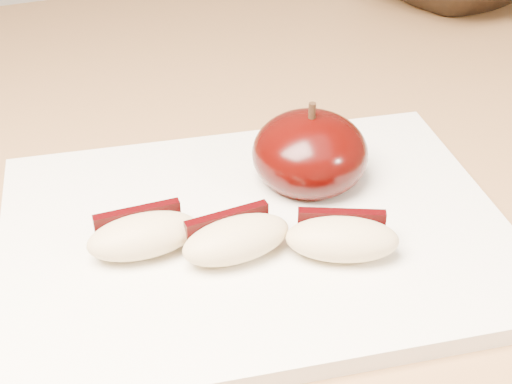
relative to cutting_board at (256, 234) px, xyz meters
name	(u,v)px	position (x,y,z in m)	size (l,w,h in m)	color
back_cabinet	(81,155)	(-0.02, 0.83, -0.44)	(2.40, 0.62, 0.94)	silver
cutting_board	(256,234)	(0.00, 0.00, 0.00)	(0.29, 0.22, 0.01)	white
apple_half	(310,153)	(0.05, 0.04, 0.02)	(0.09, 0.09, 0.06)	black
apple_wedge_a	(143,234)	(-0.07, 0.00, 0.02)	(0.06, 0.03, 0.02)	tan
apple_wedge_b	(235,238)	(-0.02, -0.02, 0.02)	(0.06, 0.03, 0.02)	tan
apple_wedge_c	(342,238)	(0.04, -0.04, 0.02)	(0.07, 0.05, 0.02)	tan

